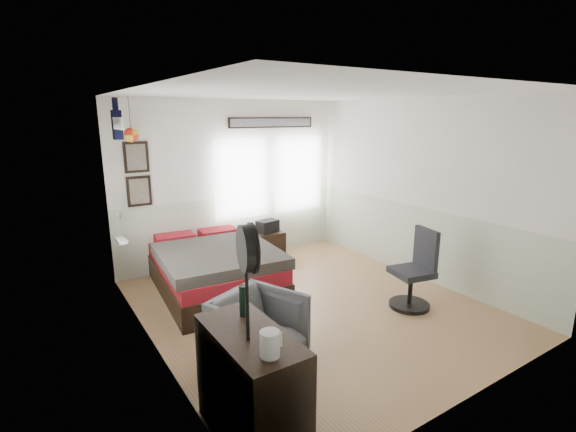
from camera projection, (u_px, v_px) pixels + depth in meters
name	position (u px, v px, depth m)	size (l,w,h in m)	color
ground_plane	(311.00, 306.00, 5.49)	(4.00, 4.50, 0.01)	olive
room_shell	(299.00, 183.00, 5.22)	(4.02, 4.52, 2.71)	silver
wall_decor	(171.00, 140.00, 6.00)	(3.55, 1.32, 1.44)	black
bed	(215.00, 269.00, 5.88)	(1.65, 2.20, 0.67)	black
dresser	(251.00, 387.00, 3.14)	(0.48, 1.00, 0.90)	black
armchair	(259.00, 330.00, 4.15)	(0.76, 0.79, 0.72)	#4C4D52
nightstand	(268.00, 246.00, 7.18)	(0.50, 0.40, 0.50)	black
task_chair	(415.00, 276.00, 5.38)	(0.54, 0.54, 1.04)	black
kettle	(270.00, 344.00, 2.73)	(0.16, 0.13, 0.18)	silver
bottle	(243.00, 301.00, 3.27)	(0.06, 0.06, 0.25)	black
stand_fan	(247.00, 251.00, 2.79)	(0.16, 0.34, 0.85)	black
black_bag	(268.00, 226.00, 7.09)	(0.35, 0.23, 0.21)	black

